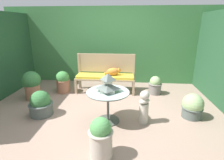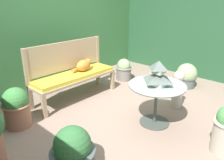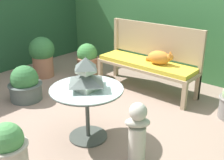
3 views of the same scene
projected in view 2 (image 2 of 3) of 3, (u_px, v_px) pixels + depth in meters
The scene contains 13 objects.
ground at pixel (122, 116), 3.35m from camera, with size 30.00×30.00×0.00m, color gray.
foliage_hedge_back at pixel (36, 28), 4.41m from camera, with size 6.40×0.81×2.25m, color #38703D.
foliage_hedge_right at pixel (198, 29), 5.04m from camera, with size 0.70×3.50×2.05m, color #234C2D.
garden_bench at pixel (75, 77), 3.81m from camera, with size 1.56×0.47×0.47m.
bench_backrest at pixel (66, 58), 3.84m from camera, with size 1.56×0.06×1.00m.
cat at pixel (83, 65), 3.91m from camera, with size 0.44×0.27×0.21m.
patio_table at pixel (157, 93), 3.01m from camera, with size 0.78×0.78×0.60m.
pagoda_birdhouse at pixel (158, 75), 2.91m from camera, with size 0.35×0.35×0.34m.
garden_bust at pixel (178, 89), 3.51m from camera, with size 0.27×0.26×0.63m.
potted_plant_table_far at pixel (124, 70), 4.76m from camera, with size 0.35×0.35×0.47m.
potted_plant_patio_mid at pixel (17, 107), 3.01m from camera, with size 0.38×0.38×0.58m.
potted_plant_bench_left at pixel (73, 151), 2.23m from camera, with size 0.48×0.48×0.51m.
potted_plant_table_near at pixel (186, 76), 4.39m from camera, with size 0.40×0.40×0.48m.
Camera 2 is at (-2.26, -1.88, 1.70)m, focal length 35.00 mm.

